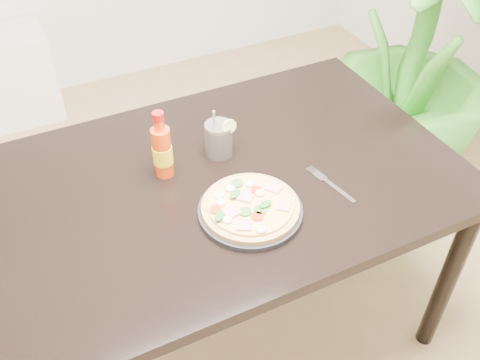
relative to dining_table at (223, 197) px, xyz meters
name	(u,v)px	position (x,y,z in m)	size (l,w,h in m)	color
dining_table	(223,197)	(0.00, 0.00, 0.00)	(1.40, 0.90, 0.75)	black
plate	(250,211)	(0.01, -0.17, 0.09)	(0.29, 0.29, 0.02)	black
pizza	(250,206)	(0.00, -0.17, 0.11)	(0.27, 0.27, 0.03)	tan
hot_sauce_bottle	(162,151)	(-0.15, 0.08, 0.17)	(0.07, 0.07, 0.22)	#E5410D
cola_cup	(219,140)	(0.04, 0.10, 0.14)	(0.09, 0.08, 0.17)	black
fork	(329,183)	(0.26, -0.17, 0.09)	(0.05, 0.19, 0.00)	silver
houseplant	(415,57)	(1.11, 0.43, -0.01)	(0.74, 0.74, 1.32)	#337F21
plant_pot	(391,157)	(1.11, 0.43, -0.56)	(0.28, 0.28, 0.22)	brown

